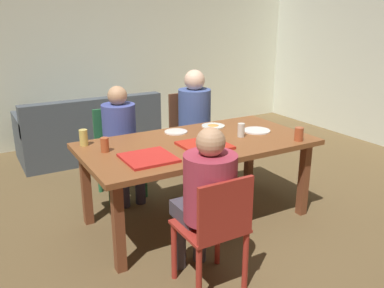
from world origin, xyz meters
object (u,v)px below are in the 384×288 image
(person_1, at_px, (121,134))
(drinking_glass_2, at_px, (241,130))
(dining_table, at_px, (198,150))
(plate_0, at_px, (176,132))
(drinking_glass_1, at_px, (299,134))
(chair_1, at_px, (118,149))
(couch, at_px, (89,134))
(drinking_glass_3, at_px, (105,145))
(pizza_box_0, at_px, (205,145))
(chair_0, at_px, (190,133))
(drinking_glass_0, at_px, (84,138))
(chair_2, at_px, (216,228))
(plate_2, at_px, (256,131))
(plate_1, at_px, (213,126))
(person_2, at_px, (206,193))
(pizza_box_1, at_px, (148,158))
(person_0, at_px, (197,117))

(person_1, distance_m, drinking_glass_2, 1.21)
(dining_table, height_order, plate_0, plate_0)
(drinking_glass_1, distance_m, drinking_glass_2, 0.51)
(chair_1, distance_m, couch, 1.31)
(drinking_glass_1, relative_size, drinking_glass_3, 1.00)
(chair_1, bearing_deg, pizza_box_0, -69.90)
(chair_0, distance_m, drinking_glass_2, 1.08)
(dining_table, height_order, drinking_glass_0, drinking_glass_0)
(pizza_box_0, bearing_deg, drinking_glass_0, 148.47)
(chair_1, height_order, chair_2, chair_1)
(plate_2, height_order, drinking_glass_1, drinking_glass_1)
(dining_table, xyz_separation_m, drinking_glass_3, (-0.80, 0.13, 0.14))
(pizza_box_0, distance_m, plate_1, 0.64)
(chair_0, xyz_separation_m, plate_1, (-0.09, -0.62, 0.25))
(chair_2, distance_m, plate_2, 1.46)
(chair_0, relative_size, person_2, 0.84)
(plate_1, bearing_deg, pizza_box_1, -149.87)
(pizza_box_1, height_order, plate_0, pizza_box_1)
(person_0, xyz_separation_m, pizza_box_0, (-0.50, -0.97, 0.03))
(drinking_glass_3, bearing_deg, plate_0, 15.50)
(person_2, xyz_separation_m, drinking_glass_0, (-0.48, 1.20, 0.14))
(person_1, distance_m, plate_0, 0.59)
(dining_table, distance_m, person_2, 0.92)
(plate_0, distance_m, drinking_glass_1, 1.13)
(chair_0, xyz_separation_m, pizza_box_0, (-0.50, -1.12, 0.25))
(plate_1, xyz_separation_m, couch, (-0.74, 1.88, -0.47))
(pizza_box_0, distance_m, pizza_box_1, 0.54)
(chair_1, xyz_separation_m, person_1, (0.00, -0.13, 0.20))
(pizza_box_1, bearing_deg, plate_1, 30.13)
(plate_0, relative_size, drinking_glass_3, 1.82)
(person_1, xyz_separation_m, drinking_glass_0, (-0.48, -0.41, 0.14))
(person_1, relative_size, pizza_box_0, 3.02)
(drinking_glass_1, height_order, drinking_glass_2, drinking_glass_2)
(person_2, xyz_separation_m, pizza_box_1, (-0.14, 0.62, 0.08))
(chair_1, xyz_separation_m, chair_2, (0.00, -1.87, -0.01))
(dining_table, bearing_deg, chair_1, 114.23)
(person_2, bearing_deg, plate_2, 37.46)
(chair_1, xyz_separation_m, plate_0, (0.38, -0.58, 0.28))
(person_0, distance_m, plate_0, 0.70)
(drinking_glass_2, bearing_deg, person_0, 86.25)
(person_2, distance_m, drinking_glass_1, 1.28)
(person_1, distance_m, plate_1, 0.92)
(chair_0, xyz_separation_m, chair_2, (-0.89, -1.91, -0.03))
(drinking_glass_3, bearing_deg, drinking_glass_0, 112.35)
(drinking_glass_1, bearing_deg, dining_table, 151.88)
(person_1, distance_m, chair_2, 1.75)
(plate_0, height_order, drinking_glass_1, drinking_glass_1)
(person_2, bearing_deg, drinking_glass_3, 111.61)
(drinking_glass_0, height_order, couch, drinking_glass_0)
(chair_2, distance_m, plate_0, 1.38)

